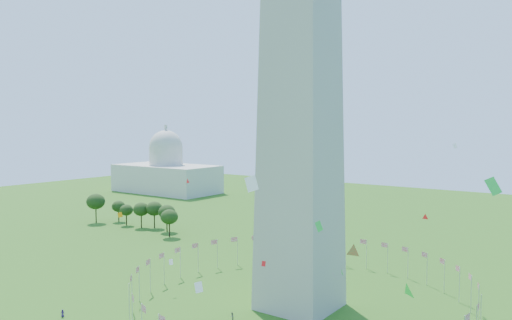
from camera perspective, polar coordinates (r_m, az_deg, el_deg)
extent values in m
cylinder|color=silver|center=(117.79, 24.30, -15.94)|extent=(0.24, 0.24, 9.00)
cylinder|color=silver|center=(124.37, 24.10, -14.87)|extent=(0.24, 0.24, 9.00)
cylinder|color=silver|center=(130.82, 23.37, -13.91)|extent=(0.24, 0.24, 9.00)
cylinder|color=silver|center=(136.98, 22.22, -13.07)|extent=(0.24, 0.24, 9.00)
cylinder|color=silver|center=(142.71, 20.73, -12.34)|extent=(0.24, 0.24, 9.00)
cylinder|color=silver|center=(147.90, 18.96, -11.72)|extent=(0.24, 0.24, 9.00)
cylinder|color=silver|center=(152.44, 16.97, -11.21)|extent=(0.24, 0.24, 9.00)
cylinder|color=silver|center=(156.27, 14.81, -10.79)|extent=(0.24, 0.24, 9.00)
cylinder|color=silver|center=(159.33, 12.52, -10.47)|extent=(0.24, 0.24, 9.00)
cylinder|color=silver|center=(161.56, 10.13, -10.24)|extent=(0.24, 0.24, 9.00)
cylinder|color=silver|center=(162.93, 7.68, -10.09)|extent=(0.24, 0.24, 9.00)
cylinder|color=silver|center=(163.43, 5.20, -10.03)|extent=(0.24, 0.24, 9.00)
cylinder|color=silver|center=(163.05, 2.72, -10.05)|extent=(0.24, 0.24, 9.00)
cylinder|color=silver|center=(161.78, 0.27, -10.16)|extent=(0.24, 0.24, 9.00)
cylinder|color=silver|center=(159.66, -2.13, -10.35)|extent=(0.24, 0.24, 9.00)
cylinder|color=silver|center=(156.71, -4.44, -10.63)|extent=(0.24, 0.24, 9.00)
cylinder|color=silver|center=(152.97, -6.63, -11.01)|extent=(0.24, 0.24, 9.00)
cylinder|color=silver|center=(148.51, -8.65, -11.49)|extent=(0.24, 0.24, 9.00)
cylinder|color=silver|center=(143.40, -10.45, -12.07)|extent=(0.24, 0.24, 9.00)
cylinder|color=silver|center=(137.74, -11.99, -12.76)|extent=(0.24, 0.24, 9.00)
cylinder|color=silver|center=(131.63, -13.20, -13.58)|extent=(0.24, 0.24, 9.00)
cylinder|color=silver|center=(125.20, -13.99, -14.51)|extent=(0.24, 0.24, 9.00)
cylinder|color=silver|center=(118.63, -14.28, -15.57)|extent=(0.24, 0.24, 9.00)
cylinder|color=silver|center=(112.10, -13.96, -16.74)|extent=(0.24, 0.24, 9.00)
imported|color=gray|center=(117.89, -2.77, -17.42)|extent=(0.97, 1.10, 1.91)
imported|color=#331B52|center=(127.68, -21.24, -16.01)|extent=(0.96, 1.04, 1.77)
plane|color=green|center=(77.19, 17.02, -14.16)|extent=(1.85, 2.21, 2.75)
plane|color=green|center=(55.99, 25.48, -2.73)|extent=(1.56, 1.89, 1.99)
plane|color=orange|center=(120.91, -15.27, -6.08)|extent=(0.43, 1.58, 1.52)
plane|color=red|center=(154.05, -7.80, -2.43)|extent=(0.57, 1.81, 1.86)
plane|color=red|center=(112.21, 0.88, -11.77)|extent=(1.00, 1.18, 1.32)
plane|color=green|center=(86.23, 7.21, -7.53)|extent=(1.65, 1.33, 2.02)
plane|color=white|center=(109.29, 21.79, 1.49)|extent=(1.05, 0.71, 1.23)
plane|color=green|center=(100.03, 9.82, -12.57)|extent=(1.11, 1.17, 1.42)
plane|color=white|center=(97.13, -6.56, -14.25)|extent=(1.68, 1.79, 2.00)
plane|color=white|center=(135.19, -9.69, -11.42)|extent=(1.26, 1.32, 1.53)
plane|color=red|center=(105.05, 18.78, -6.21)|extent=(1.19, 0.11, 1.20)
plane|color=#CC2699|center=(80.15, 11.05, -10.24)|extent=(1.99, 0.61, 1.92)
plane|color=#CC2699|center=(99.88, 9.05, -13.02)|extent=(1.73, 2.65, 2.32)
plane|color=white|center=(48.83, -0.50, -2.72)|extent=(0.77, 1.62, 1.79)
ellipsoid|color=#274617|center=(238.18, -17.83, -5.30)|extent=(8.26, 8.26, 12.91)
ellipsoid|color=#274617|center=(238.05, -15.43, -5.69)|extent=(6.02, 6.02, 9.41)
ellipsoid|color=#274617|center=(228.37, -14.59, -6.12)|extent=(5.82, 5.82, 9.09)
ellipsoid|color=#274617|center=(221.77, -12.98, -6.18)|extent=(6.82, 6.82, 10.66)
ellipsoid|color=#274617|center=(219.79, -11.54, -6.19)|extent=(7.16, 7.16, 11.18)
ellipsoid|color=#274617|center=(211.25, -10.15, -6.61)|extent=(7.01, 7.01, 10.95)
ellipsoid|color=#274617|center=(200.98, -9.87, -7.17)|extent=(6.92, 6.92, 10.81)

